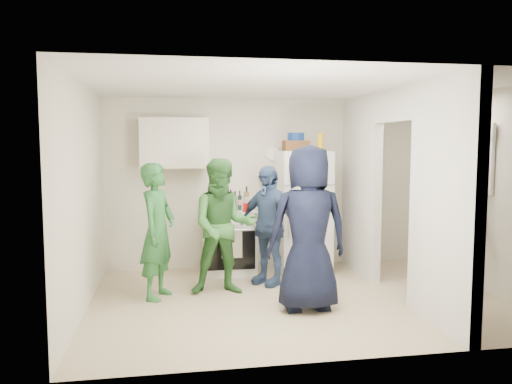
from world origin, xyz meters
TOP-DOWN VIEW (x-y plane):
  - floor at (0.00, 0.00)m, footprint 4.80×4.80m
  - wall_back at (0.00, 1.70)m, footprint 4.80×0.00m
  - wall_front at (0.00, -1.70)m, footprint 4.80×0.00m
  - wall_left at (-2.40, 0.00)m, footprint 0.00×3.40m
  - wall_right at (2.40, 0.00)m, footprint 0.00×3.40m
  - ceiling at (0.00, 0.00)m, footprint 4.80×4.80m
  - partition_pier_back at (1.20, 1.10)m, footprint 0.12×1.20m
  - partition_pier_front at (1.20, -1.10)m, footprint 0.12×1.20m
  - partition_header at (1.20, 0.00)m, footprint 0.12×1.00m
  - stove at (-0.65, 1.37)m, footprint 0.75×0.63m
  - upper_cabinet at (-1.40, 1.52)m, footprint 0.95×0.34m
  - fridge at (0.42, 1.34)m, footprint 0.72×0.70m
  - wicker_basket at (0.32, 1.39)m, footprint 0.35×0.25m
  - blue_bowl at (0.32, 1.39)m, footprint 0.24×0.24m
  - yellow_cup_stack_top at (0.64, 1.24)m, footprint 0.09×0.09m
  - wall_clock at (0.05, 1.68)m, footprint 0.22×0.02m
  - spice_shelf at (0.00, 1.65)m, footprint 0.35×0.08m
  - nook_window at (2.38, 0.20)m, footprint 0.03×0.70m
  - nook_window_frame at (2.36, 0.20)m, footprint 0.04×0.76m
  - nook_valance at (2.34, 0.20)m, footprint 0.04×0.82m
  - yellow_cup_stack_stove at (-0.77, 1.15)m, footprint 0.09×0.09m
  - red_cup at (-0.43, 1.17)m, footprint 0.09×0.09m
  - person_green_left at (-1.62, 0.36)m, footprint 0.59×0.69m
  - person_green_center at (-0.83, 0.40)m, footprint 0.83×0.66m
  - person_denim at (-0.22, 0.72)m, footprint 0.88×0.94m
  - person_navy at (0.02, -0.37)m, footprint 0.90×0.59m
  - person_nook at (2.10, 0.25)m, footprint 0.76×1.15m
  - bottle_a at (-0.93, 1.48)m, footprint 0.07×0.07m
  - bottle_b at (-0.82, 1.30)m, footprint 0.08×0.08m
  - bottle_c at (-0.74, 1.52)m, footprint 0.06×0.06m
  - bottle_d at (-0.63, 1.32)m, footprint 0.08×0.08m
  - bottle_e at (-0.54, 1.56)m, footprint 0.07×0.07m
  - bottle_f at (-0.49, 1.39)m, footprint 0.06×0.06m
  - bottle_g at (-0.38, 1.51)m, footprint 0.07×0.07m
  - bottle_h at (-0.96, 1.24)m, footprint 0.07×0.07m
  - bottle_i at (-0.61, 1.46)m, footprint 0.06×0.06m

SIDE VIEW (x-z plane):
  - floor at x=0.00m, z-range 0.00..0.00m
  - stove at x=-0.65m, z-range 0.00..0.90m
  - person_denim at x=-0.22m, z-range 0.00..1.56m
  - person_green_left at x=-1.62m, z-range 0.00..1.62m
  - person_nook at x=2.10m, z-range 0.00..1.66m
  - person_green_center at x=-0.83m, z-range 0.00..1.66m
  - fridge at x=0.42m, z-range 0.00..1.74m
  - person_navy at x=0.02m, z-range 0.00..1.83m
  - red_cup at x=-0.43m, z-range 0.90..1.02m
  - bottle_c at x=-0.74m, z-range 0.90..1.14m
  - yellow_cup_stack_stove at x=-0.77m, z-range 0.90..1.15m
  - bottle_d at x=-0.63m, z-range 0.90..1.15m
  - bottle_e at x=-0.54m, z-range 0.90..1.15m
  - bottle_b at x=-0.82m, z-range 0.90..1.16m
  - bottle_f at x=-0.49m, z-range 0.90..1.18m
  - bottle_h at x=-0.96m, z-range 0.90..1.18m
  - bottle_i at x=-0.61m, z-range 0.90..1.19m
  - bottle_g at x=-0.38m, z-range 0.90..1.23m
  - bottle_a at x=-0.93m, z-range 0.90..1.23m
  - wall_back at x=0.00m, z-range -1.15..3.65m
  - wall_front at x=0.00m, z-range -1.15..3.65m
  - wall_left at x=-2.40m, z-range -0.45..2.95m
  - wall_right at x=2.40m, z-range -0.45..2.95m
  - partition_pier_back at x=1.20m, z-range 0.00..2.50m
  - partition_pier_front at x=1.20m, z-range 0.00..2.50m
  - spice_shelf at x=0.00m, z-range 1.34..1.36m
  - nook_window at x=2.38m, z-range 1.25..2.05m
  - nook_window_frame at x=2.36m, z-range 1.22..2.08m
  - wall_clock at x=0.05m, z-range 1.59..1.81m
  - wicker_basket at x=0.32m, z-range 1.74..1.89m
  - upper_cabinet at x=-1.40m, z-range 1.50..2.20m
  - yellow_cup_stack_top at x=0.64m, z-range 1.74..1.99m
  - blue_bowl at x=0.32m, z-range 1.89..2.00m
  - nook_valance at x=2.34m, z-range 1.91..2.09m
  - partition_header at x=1.20m, z-range 2.10..2.50m
  - ceiling at x=0.00m, z-range 2.50..2.50m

